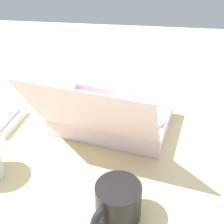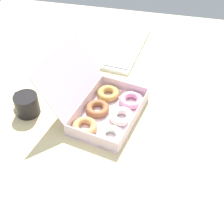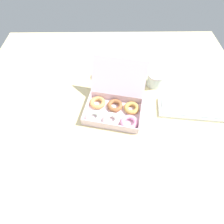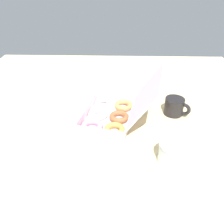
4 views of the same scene
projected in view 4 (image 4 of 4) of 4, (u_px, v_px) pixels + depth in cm
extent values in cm
cube|color=beige|center=(108.00, 120.00, 106.11)|extent=(180.00, 180.00, 2.00)
cube|color=white|center=(109.00, 118.00, 105.21)|extent=(35.65, 27.62, 0.40)
cube|color=white|center=(116.00, 97.00, 116.50)|extent=(4.79, 21.18, 5.10)
cube|color=white|center=(99.00, 134.00, 90.90)|extent=(4.79, 21.18, 5.10)
cube|color=white|center=(88.00, 110.00, 105.75)|extent=(30.55, 6.75, 5.10)
cube|color=white|center=(131.00, 116.00, 101.65)|extent=(30.55, 6.75, 5.10)
cube|color=white|center=(146.00, 96.00, 94.07)|extent=(33.66, 18.07, 18.46)
torus|color=white|center=(104.00, 103.00, 113.87)|extent=(9.82, 9.82, 2.66)
torus|color=white|center=(98.00, 114.00, 105.33)|extent=(13.01, 13.01, 2.94)
torus|color=pink|center=(92.00, 126.00, 97.02)|extent=(11.38, 11.38, 2.74)
torus|color=tan|center=(124.00, 105.00, 111.91)|extent=(11.02, 11.02, 2.67)
torus|color=#9D5F37|center=(119.00, 117.00, 103.20)|extent=(12.49, 12.49, 2.60)
torus|color=tan|center=(114.00, 129.00, 95.08)|extent=(12.37, 12.37, 2.75)
cube|color=white|center=(108.00, 208.00, 64.96)|extent=(41.92, 18.53, 1.80)
cube|color=#989A96|center=(108.00, 205.00, 64.36)|extent=(38.44, 15.94, 0.40)
cylinder|color=black|center=(174.00, 106.00, 106.51)|extent=(9.32, 9.32, 8.40)
torus|color=black|center=(184.00, 109.00, 104.25)|extent=(4.74, 6.33, 6.38)
cylinder|color=black|center=(175.00, 102.00, 105.03)|extent=(8.20, 8.20, 0.50)
cylinder|color=silver|center=(172.00, 155.00, 79.31)|extent=(9.95, 9.95, 7.74)
cylinder|color=#B2B2B7|center=(174.00, 146.00, 76.91)|extent=(10.45, 10.45, 1.00)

